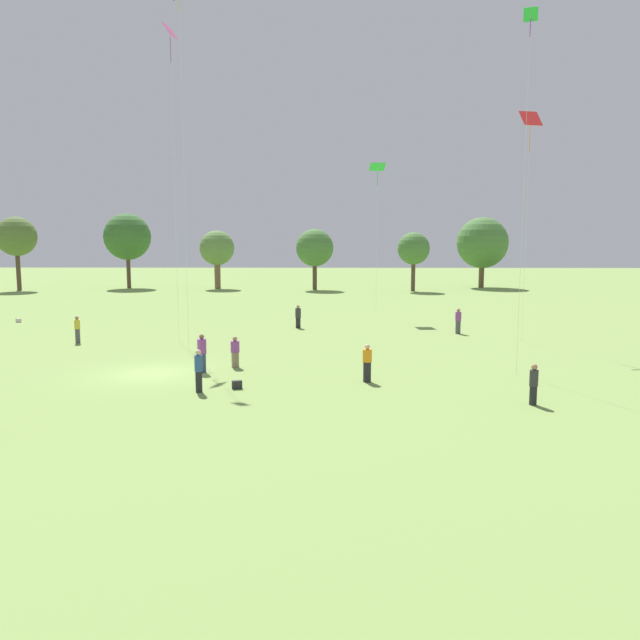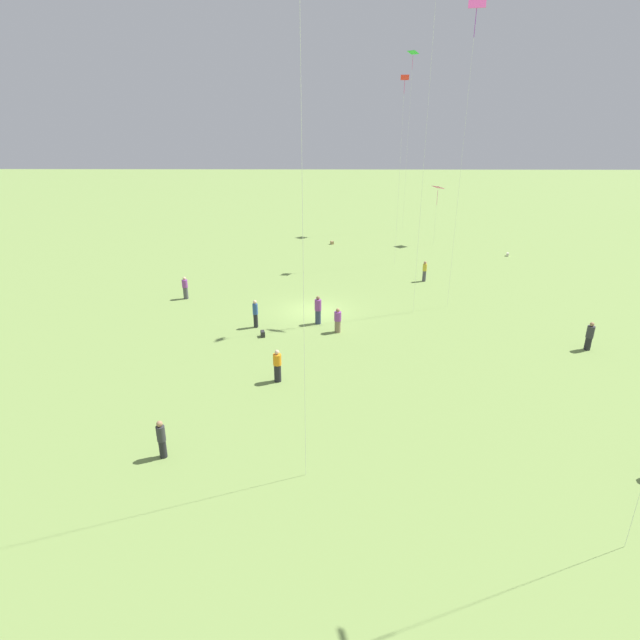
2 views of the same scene
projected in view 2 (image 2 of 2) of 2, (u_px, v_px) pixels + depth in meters
ground_plane at (314, 311)px, 34.99m from camera, size 240.00×240.00×0.00m
person_0 at (425, 271)px, 41.31m from camera, size 0.40×0.40×1.71m
person_1 at (162, 439)px, 19.29m from camera, size 0.43×0.43×1.63m
person_3 at (277, 366)px, 25.07m from camera, size 0.45×0.45×1.74m
person_4 at (185, 288)px, 37.15m from camera, size 0.50×0.50×1.70m
person_5 at (255, 314)px, 31.82m from camera, size 0.43×0.43×1.83m
person_6 at (318, 310)px, 32.41m from camera, size 0.62×0.62×1.89m
person_7 at (338, 321)px, 31.12m from camera, size 0.63×0.63×1.59m
person_8 at (589, 336)px, 28.65m from camera, size 0.57×0.57×1.71m
kite_0 at (404, 94)px, 41.71m from camera, size 0.70×0.76×16.02m
kite_1 at (476, 20)px, 29.27m from camera, size 0.81×1.11×19.28m
kite_2 at (438, 189)px, 52.62m from camera, size 1.44×1.44×6.20m
kite_3 at (434, 22)px, 28.27m from camera, size 0.76×0.77×20.05m
kite_5 at (412, 63)px, 55.30m from camera, size 1.40×1.40×19.78m
kite_6 at (300, 14)px, 13.16m from camera, size 0.72×0.57×16.72m
picnic_bag_0 at (263, 334)px, 30.67m from camera, size 0.48×0.33×0.36m
picnic_bag_1 at (332, 243)px, 54.51m from camera, size 0.45×0.41×0.34m
picnic_bag_2 at (508, 254)px, 49.58m from camera, size 0.44×0.33×0.31m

